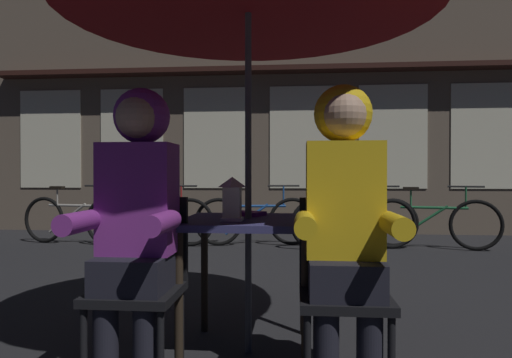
{
  "coord_description": "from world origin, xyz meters",
  "views": [
    {
      "loc": [
        0.26,
        -2.48,
        0.98
      ],
      "look_at": [
        0.0,
        0.48,
        0.95
      ],
      "focal_mm": 31.73,
      "sensor_mm": 36.0,
      "label": 1
    }
  ],
  "objects_px": {
    "lantern": "(232,198)",
    "book": "(246,214)",
    "bicycle_nearest": "(75,220)",
    "bicycle_second": "(153,221)",
    "bicycle_fourth": "(354,223)",
    "bicycle_third": "(255,220)",
    "chair_left": "(141,277)",
    "person_right_hooded": "(345,205)",
    "person_left_hooded": "(137,204)",
    "chair_right": "(343,281)",
    "cafe_table": "(248,237)",
    "bicycle_fifth": "(433,223)"
  },
  "relations": [
    {
      "from": "lantern",
      "to": "book",
      "type": "relative_size",
      "value": 1.16
    },
    {
      "from": "bicycle_nearest",
      "to": "bicycle_second",
      "type": "relative_size",
      "value": 0.99
    },
    {
      "from": "bicycle_nearest",
      "to": "bicycle_fourth",
      "type": "xyz_separation_m",
      "value": [
        3.86,
        -0.08,
        0.0
      ]
    },
    {
      "from": "bicycle_nearest",
      "to": "bicycle_third",
      "type": "distance_m",
      "value": 2.55
    },
    {
      "from": "chair_left",
      "to": "person_right_hooded",
      "type": "xyz_separation_m",
      "value": [
        0.96,
        -0.06,
        0.36
      ]
    },
    {
      "from": "person_left_hooded",
      "to": "chair_left",
      "type": "bearing_deg",
      "value": 90.0
    },
    {
      "from": "chair_right",
      "to": "person_right_hooded",
      "type": "height_order",
      "value": "person_right_hooded"
    },
    {
      "from": "chair_right",
      "to": "bicycle_nearest",
      "type": "xyz_separation_m",
      "value": [
        -3.33,
        3.98,
        -0.14
      ]
    },
    {
      "from": "cafe_table",
      "to": "bicycle_third",
      "type": "relative_size",
      "value": 0.44
    },
    {
      "from": "chair_right",
      "to": "book",
      "type": "relative_size",
      "value": 4.35
    },
    {
      "from": "lantern",
      "to": "bicycle_third",
      "type": "distance_m",
      "value": 3.89
    },
    {
      "from": "bicycle_fourth",
      "to": "bicycle_fifth",
      "type": "relative_size",
      "value": 1.01
    },
    {
      "from": "person_left_hooded",
      "to": "bicycle_third",
      "type": "relative_size",
      "value": 0.84
    },
    {
      "from": "bicycle_fifth",
      "to": "person_left_hooded",
      "type": "bearing_deg",
      "value": -122.0
    },
    {
      "from": "person_right_hooded",
      "to": "bicycle_second",
      "type": "height_order",
      "value": "person_right_hooded"
    },
    {
      "from": "bicycle_third",
      "to": "bicycle_fifth",
      "type": "height_order",
      "value": "same"
    },
    {
      "from": "chair_right",
      "to": "bicycle_second",
      "type": "bearing_deg",
      "value": 118.87
    },
    {
      "from": "lantern",
      "to": "bicycle_fifth",
      "type": "height_order",
      "value": "lantern"
    },
    {
      "from": "chair_right",
      "to": "bicycle_nearest",
      "type": "relative_size",
      "value": 0.52
    },
    {
      "from": "bicycle_nearest",
      "to": "bicycle_third",
      "type": "height_order",
      "value": "same"
    },
    {
      "from": "lantern",
      "to": "person_right_hooded",
      "type": "xyz_separation_m",
      "value": [
        0.55,
        -0.31,
        -0.01
      ]
    },
    {
      "from": "bicycle_second",
      "to": "book",
      "type": "bearing_deg",
      "value": -63.91
    },
    {
      "from": "chair_right",
      "to": "bicycle_fifth",
      "type": "xyz_separation_m",
      "value": [
        1.58,
        4.01,
        -0.14
      ]
    },
    {
      "from": "lantern",
      "to": "bicycle_third",
      "type": "xyz_separation_m",
      "value": [
        -0.23,
        3.85,
        -0.51
      ]
    },
    {
      "from": "chair_left",
      "to": "chair_right",
      "type": "relative_size",
      "value": 1.0
    },
    {
      "from": "bicycle_third",
      "to": "lantern",
      "type": "bearing_deg",
      "value": -86.62
    },
    {
      "from": "chair_left",
      "to": "person_left_hooded",
      "type": "xyz_separation_m",
      "value": [
        -0.0,
        -0.06,
        0.36
      ]
    },
    {
      "from": "person_right_hooded",
      "to": "bicycle_third",
      "type": "xyz_separation_m",
      "value": [
        -0.78,
        4.16,
        -0.5
      ]
    },
    {
      "from": "book",
      "to": "chair_left",
      "type": "bearing_deg",
      "value": -105.61
    },
    {
      "from": "cafe_table",
      "to": "chair_right",
      "type": "height_order",
      "value": "chair_right"
    },
    {
      "from": "bicycle_second",
      "to": "bicycle_fourth",
      "type": "distance_m",
      "value": 2.71
    },
    {
      "from": "chair_right",
      "to": "person_right_hooded",
      "type": "xyz_separation_m",
      "value": [
        0.0,
        -0.06,
        0.36
      ]
    },
    {
      "from": "chair_right",
      "to": "person_left_hooded",
      "type": "bearing_deg",
      "value": -176.61
    },
    {
      "from": "bicycle_fourth",
      "to": "bicycle_fifth",
      "type": "xyz_separation_m",
      "value": [
        1.05,
        0.1,
        0.0
      ]
    },
    {
      "from": "person_right_hooded",
      "to": "book",
      "type": "height_order",
      "value": "person_right_hooded"
    },
    {
      "from": "bicycle_nearest",
      "to": "book",
      "type": "xyz_separation_m",
      "value": [
        2.81,
        -3.44,
        0.41
      ]
    },
    {
      "from": "lantern",
      "to": "bicycle_second",
      "type": "distance_m",
      "value": 4.07
    },
    {
      "from": "person_left_hooded",
      "to": "bicycle_fifth",
      "type": "distance_m",
      "value": 4.82
    },
    {
      "from": "chair_right",
      "to": "bicycle_fourth",
      "type": "bearing_deg",
      "value": 82.22
    },
    {
      "from": "chair_right",
      "to": "bicycle_nearest",
      "type": "height_order",
      "value": "chair_right"
    },
    {
      "from": "cafe_table",
      "to": "person_right_hooded",
      "type": "height_order",
      "value": "person_right_hooded"
    },
    {
      "from": "bicycle_second",
      "to": "book",
      "type": "relative_size",
      "value": 8.4
    },
    {
      "from": "chair_left",
      "to": "bicycle_fourth",
      "type": "relative_size",
      "value": 0.52
    },
    {
      "from": "chair_left",
      "to": "chair_right",
      "type": "height_order",
      "value": "same"
    },
    {
      "from": "person_left_hooded",
      "to": "book",
      "type": "distance_m",
      "value": 0.76
    },
    {
      "from": "person_left_hooded",
      "to": "bicycle_second",
      "type": "xyz_separation_m",
      "value": [
        -1.21,
        4.0,
        -0.5
      ]
    },
    {
      "from": "cafe_table",
      "to": "chair_right",
      "type": "xyz_separation_m",
      "value": [
        0.48,
        -0.37,
        -0.15
      ]
    },
    {
      "from": "chair_left",
      "to": "bicycle_fourth",
      "type": "height_order",
      "value": "chair_left"
    },
    {
      "from": "cafe_table",
      "to": "chair_left",
      "type": "relative_size",
      "value": 0.85
    },
    {
      "from": "bicycle_second",
      "to": "bicycle_fourth",
      "type": "bearing_deg",
      "value": -0.76
    }
  ]
}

